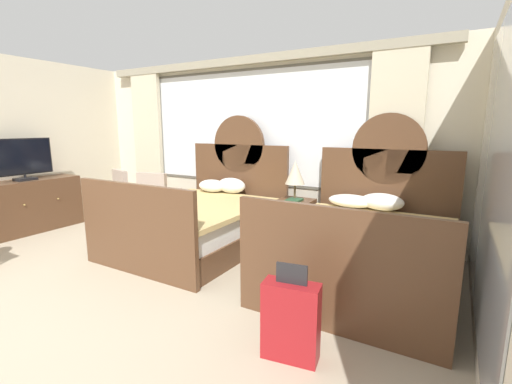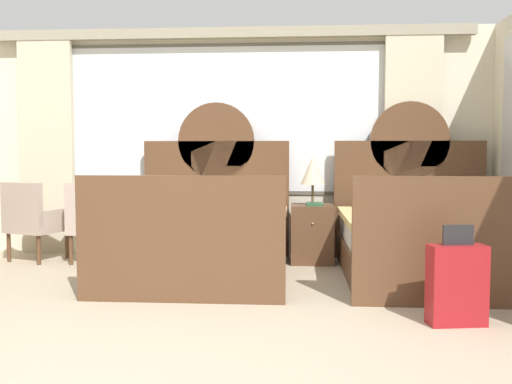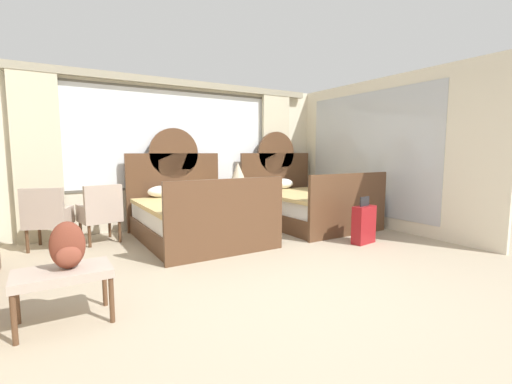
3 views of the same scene
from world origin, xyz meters
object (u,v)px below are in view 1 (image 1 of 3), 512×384
book_on_nightstand (294,200)px  nightstand_between_beds (294,223)px  armchair_by_window_centre (130,192)px  suitcase_on_floor (291,321)px  table_lamp_on_nightstand (295,173)px  armchair_by_window_left (158,196)px  bed_near_mirror (365,248)px  dresser_minibar (16,208)px  tv_flatscreen (23,159)px  bed_near_window (200,220)px

book_on_nightstand → nightstand_between_beds: bearing=103.5°
armchair_by_window_centre → suitcase_on_floor: armchair_by_window_centre is taller
table_lamp_on_nightstand → suitcase_on_floor: 2.53m
armchair_by_window_left → armchair_by_window_centre: bearing=179.7°
bed_near_mirror → dresser_minibar: size_ratio=1.17×
tv_flatscreen → armchair_by_window_centre: tv_flatscreen is taller
armchair_by_window_centre → suitcase_on_floor: size_ratio=1.25×
tv_flatscreen → suitcase_on_floor: tv_flatscreen is taller
tv_flatscreen → book_on_nightstand: bearing=19.6°
book_on_nightstand → armchair_by_window_centre: bearing=-179.0°
bed_near_window → suitcase_on_floor: (2.07, -1.57, -0.08)m
armchair_by_window_centre → book_on_nightstand: bearing=1.0°
table_lamp_on_nightstand → tv_flatscreen: bearing=-159.3°
bed_near_mirror → armchair_by_window_left: bed_near_mirror is taller
table_lamp_on_nightstand → suitcase_on_floor: bearing=-66.9°
armchair_by_window_centre → dresser_minibar: bearing=-116.8°
book_on_nightstand → armchair_by_window_centre: armchair_by_window_centre is taller
nightstand_between_beds → suitcase_on_floor: bearing=-67.0°
armchair_by_window_centre → suitcase_on_floor: bearing=-27.2°
bed_near_window → nightstand_between_beds: 1.31m
book_on_nightstand → tv_flatscreen: bearing=-160.4°
nightstand_between_beds → suitcase_on_floor: 2.44m
bed_near_window → dresser_minibar: bed_near_window is taller
bed_near_mirror → nightstand_between_beds: bearing=148.7°
nightstand_between_beds → tv_flatscreen: 4.22m
dresser_minibar → nightstand_between_beds: bearing=23.0°
dresser_minibar → tv_flatscreen: tv_flatscreen is taller
book_on_nightstand → dresser_minibar: 4.22m
bed_near_window → dresser_minibar: size_ratio=1.17×
table_lamp_on_nightstand → armchair_by_window_centre: 3.18m
dresser_minibar → tv_flatscreen: size_ratio=2.19×
bed_near_window → dresser_minibar: bearing=-160.6°
book_on_nightstand → suitcase_on_floor: suitcase_on_floor is taller
nightstand_between_beds → suitcase_on_floor: (0.95, -2.24, -0.03)m
nightstand_between_beds → armchair_by_window_centre: bearing=-177.3°
dresser_minibar → armchair_by_window_centre: 1.69m
table_lamp_on_nightstand → dresser_minibar: 4.27m
bed_near_window → table_lamp_on_nightstand: size_ratio=4.01×
armchair_by_window_left → armchair_by_window_centre: 0.70m
bed_near_window → armchair_by_window_left: size_ratio=2.43×
table_lamp_on_nightstand → armchair_by_window_left: (-2.44, -0.13, -0.54)m
tv_flatscreen → armchair_by_window_left: (1.43, 1.33, -0.67)m
book_on_nightstand → tv_flatscreen: (-3.89, -1.38, 0.49)m
bed_near_mirror → book_on_nightstand: bearing=151.8°
armchair_by_window_left → nightstand_between_beds: bearing=3.5°
nightstand_between_beds → book_on_nightstand: book_on_nightstand is taller
dresser_minibar → book_on_nightstand: bearing=21.7°
book_on_nightstand → suitcase_on_floor: 2.37m
dresser_minibar → armchair_by_window_left: bearing=45.8°
dresser_minibar → tv_flatscreen: bearing=81.2°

